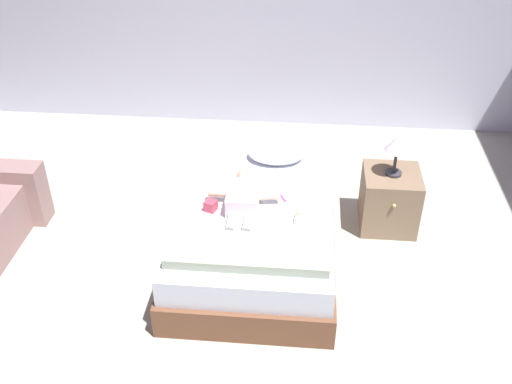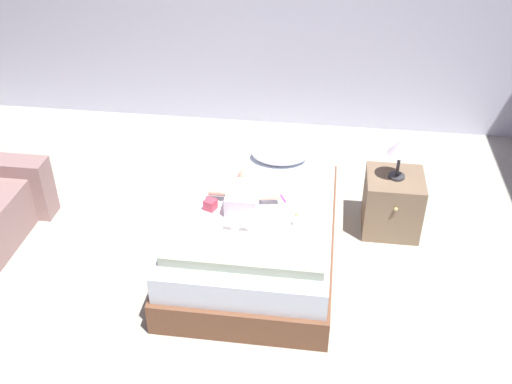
{
  "view_description": "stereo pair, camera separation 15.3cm",
  "coord_description": "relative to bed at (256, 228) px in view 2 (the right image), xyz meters",
  "views": [
    {
      "loc": [
        0.35,
        -2.61,
        2.85
      ],
      "look_at": [
        0.04,
        0.83,
        0.53
      ],
      "focal_mm": 41.46,
      "sensor_mm": 36.0,
      "label": 1
    },
    {
      "loc": [
        0.5,
        -2.59,
        2.85
      ],
      "look_at": [
        0.04,
        0.83,
        0.53
      ],
      "focal_mm": 41.46,
      "sensor_mm": 36.0,
      "label": 2
    }
  ],
  "objects": [
    {
      "name": "blanket",
      "position": [
        -0.0,
        -0.58,
        0.25
      ],
      "size": [
        1.03,
        0.34,
        0.07
      ],
      "color": "#A1AB91",
      "rests_on": "bed"
    },
    {
      "name": "baby_bottle",
      "position": [
        0.31,
        -0.17,
        0.25
      ],
      "size": [
        0.06,
        0.12,
        0.07
      ],
      "color": "white",
      "rests_on": "bed"
    },
    {
      "name": "nightstand",
      "position": [
        1.01,
        0.43,
        0.02
      ],
      "size": [
        0.43,
        0.46,
        0.47
      ],
      "color": "#846B52",
      "rests_on": "ground_plane"
    },
    {
      "name": "ground_plane",
      "position": [
        -0.04,
        -0.83,
        -0.21
      ],
      "size": [
        8.0,
        8.0,
        0.0
      ],
      "primitive_type": "plane",
      "color": "#AAAB9C"
    },
    {
      "name": "toy_block",
      "position": [
        -0.31,
        -0.11,
        0.26
      ],
      "size": [
        0.1,
        0.1,
        0.08
      ],
      "color": "#D34254",
      "rests_on": "bed"
    },
    {
      "name": "lamp",
      "position": [
        1.01,
        0.43,
        0.51
      ],
      "size": [
        0.19,
        0.19,
        0.33
      ],
      "color": "#333338",
      "rests_on": "nightstand"
    },
    {
      "name": "baby",
      "position": [
        -0.09,
        0.0,
        0.29
      ],
      "size": [
        0.52,
        0.64,
        0.16
      ],
      "color": "white",
      "rests_on": "bed"
    },
    {
      "name": "pillow",
      "position": [
        0.1,
        0.64,
        0.27
      ],
      "size": [
        0.45,
        0.33,
        0.1
      ],
      "color": "white",
      "rests_on": "bed"
    },
    {
      "name": "toothbrush",
      "position": [
        0.18,
        0.1,
        0.23
      ],
      "size": [
        0.07,
        0.12,
        0.02
      ],
      "color": "purple",
      "rests_on": "bed"
    },
    {
      "name": "bed",
      "position": [
        0.0,
        0.0,
        0.0
      ],
      "size": [
        1.14,
        1.84,
        0.43
      ],
      "color": "brown",
      "rests_on": "ground_plane"
    }
  ]
}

